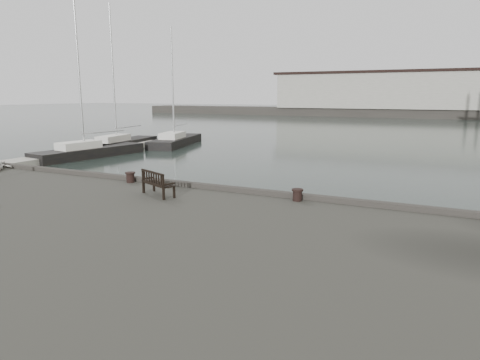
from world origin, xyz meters
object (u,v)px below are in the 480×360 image
object	(u,v)px
bollard_right	(297,195)
yacht_c	(90,154)
yacht_b	(120,146)
bollard_left	(130,177)
yacht_d	(176,143)
bench	(158,188)

from	to	relation	value
bollard_right	yacht_c	xyz separation A→B (m)	(-22.41, 12.85, -1.52)
yacht_b	bollard_left	bearing A→B (deg)	-55.84
yacht_d	bench	bearing A→B (deg)	-71.56
yacht_b	yacht_c	bearing A→B (deg)	-82.03
bollard_right	yacht_b	world-z (taller)	yacht_b
yacht_b	yacht_d	distance (m)	5.84
yacht_c	yacht_d	world-z (taller)	yacht_c
yacht_b	yacht_d	bearing A→B (deg)	49.20
bench	bollard_right	bearing A→B (deg)	39.76
bollard_left	bollard_right	size ratio (longest dim) A/B	1.04
bollard_left	yacht_c	distance (m)	19.94
bench	yacht_c	world-z (taller)	yacht_c
bollard_right	yacht_d	xyz separation A→B (m)	(-20.87, 23.35, -1.53)
bollard_right	yacht_d	size ratio (longest dim) A/B	0.03
yacht_d	bollard_right	bearing A→B (deg)	-62.75
bollard_right	yacht_b	xyz separation A→B (m)	(-24.02, 18.44, -1.52)
bench	bollard_left	xyz separation A→B (m)	(-2.45, 1.43, -0.06)
yacht_b	yacht_d	size ratio (longest dim) A/B	1.13
bench	yacht_d	distance (m)	29.58
bench	yacht_c	size ratio (longest dim) A/B	0.12
bench	yacht_b	bearing A→B (deg)	157.27
bollard_left	yacht_b	xyz separation A→B (m)	(-16.77, 18.44, -1.53)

